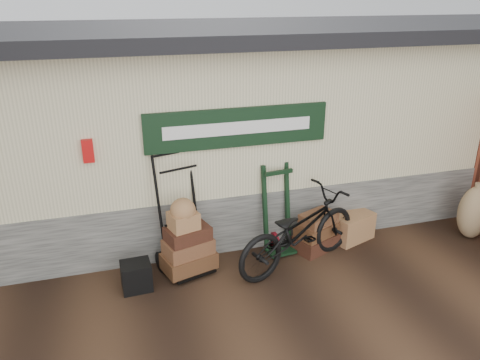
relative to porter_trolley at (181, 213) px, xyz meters
name	(u,v)px	position (x,y,z in m)	size (l,w,h in m)	color
ground	(279,282)	(1.18, -0.77, -0.86)	(80.00, 80.00, 0.00)	black
station_building	(226,119)	(1.18, 1.96, 0.76)	(14.40, 4.10, 3.20)	#4C4C47
porter_trolley	(181,213)	(0.00, 0.00, 0.00)	(0.86, 0.64, 1.71)	black
green_barrow	(278,209)	(1.46, 0.08, -0.18)	(0.49, 0.41, 1.35)	black
suitcase_stack	(316,231)	(2.04, -0.08, -0.56)	(0.68, 0.43, 0.60)	#361E11
wicker_hamper	(351,226)	(2.72, 0.06, -0.64)	(0.67, 0.44, 0.44)	#9A6C3D
black_trunk	(136,276)	(-0.69, -0.36, -0.66)	(0.38, 0.33, 0.38)	black
bicycle	(299,227)	(1.59, -0.42, -0.24)	(2.12, 0.74, 1.23)	black
burlap_sack_left	(474,212)	(4.60, -0.44, -0.42)	(0.55, 0.46, 0.88)	olive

